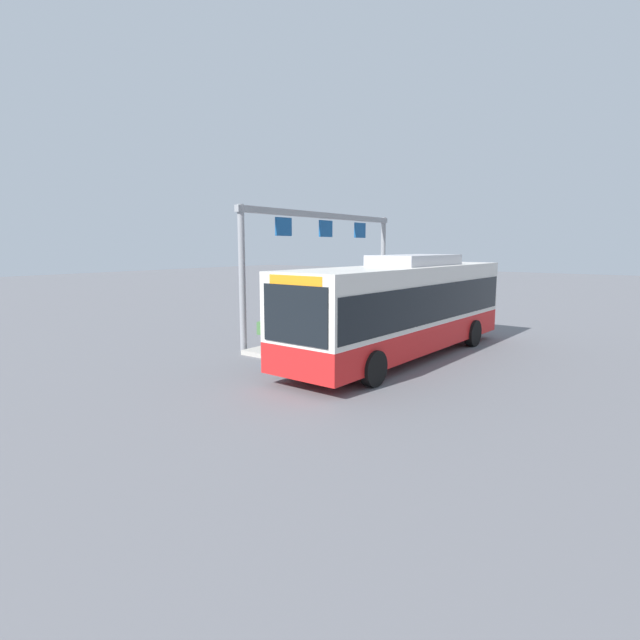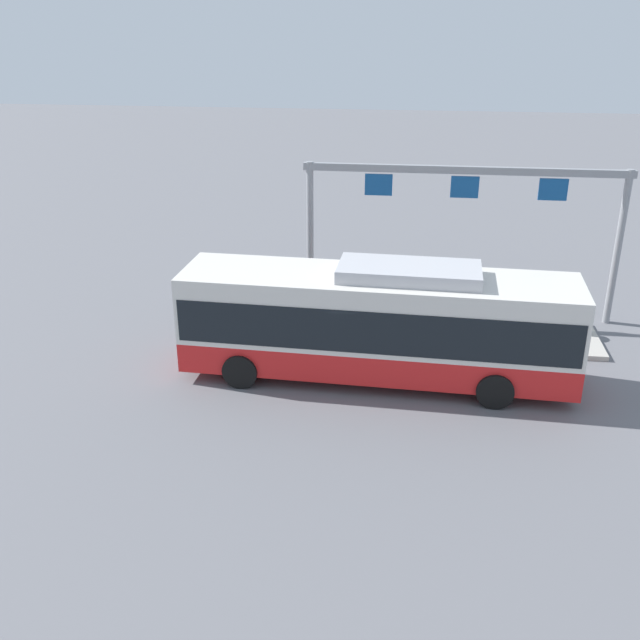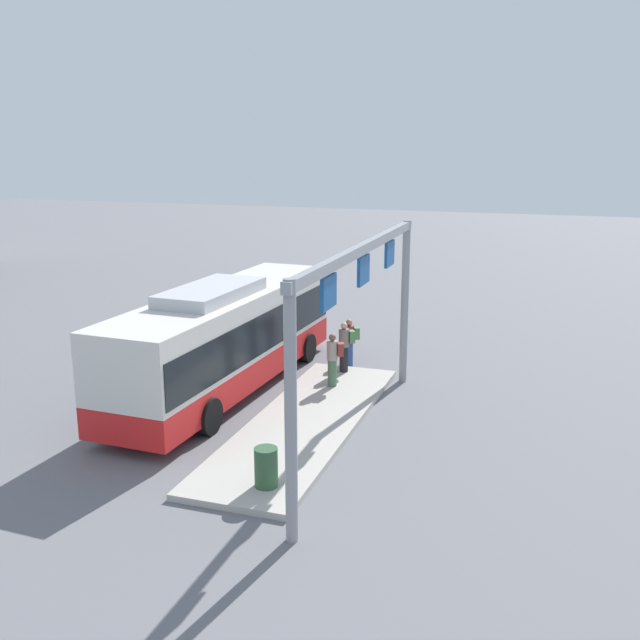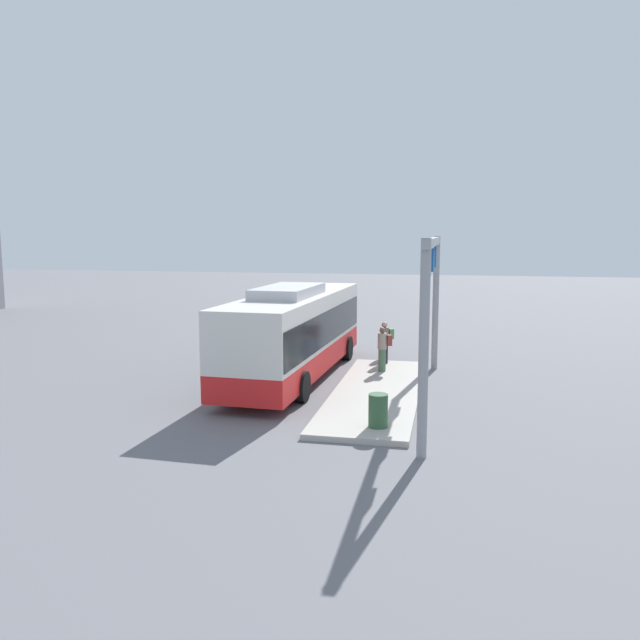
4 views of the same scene
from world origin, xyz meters
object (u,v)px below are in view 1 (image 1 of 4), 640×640
Objects in this scene: trash_bin at (388,312)px; person_waiting_mid at (311,322)px; person_boarding at (286,327)px; bus_main at (403,304)px; person_waiting_near at (268,337)px.

person_waiting_mid is at bearing 5.17° from trash_bin.
person_boarding is 1.86× the size of trash_bin.
person_boarding is 1.49m from person_waiting_mid.
trash_bin is (-5.88, -3.76, -1.20)m from bus_main.
bus_main is 6.64× the size of person_boarding.
person_waiting_near is 2.57m from person_waiting_mid.
person_waiting_mid is (-2.56, -0.21, 0.16)m from person_waiting_near.
person_boarding is at bearing 74.03° from person_waiting_near.
bus_main is at bearing -0.37° from person_waiting_mid.
person_boarding and person_waiting_mid have the same top height.
person_waiting_near is at bearing -103.41° from person_waiting_mid.
bus_main is 6.64× the size of person_waiting_mid.
bus_main is 12.33× the size of trash_bin.
person_boarding is 1.00× the size of person_waiting_mid.
trash_bin is (-9.44, -0.83, -0.28)m from person_waiting_near.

